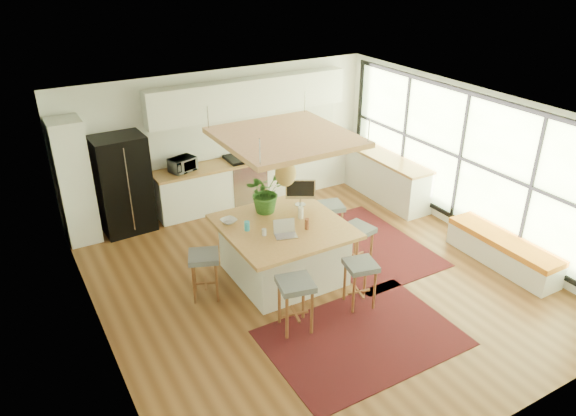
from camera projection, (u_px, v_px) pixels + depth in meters
floor at (314, 278)px, 8.67m from camera, size 7.00×7.00×0.00m
ceiling at (318, 116)px, 7.47m from camera, size 7.00×7.00×0.00m
wall_back at (222, 137)px, 10.79m from camera, size 6.50×0.00×6.50m
wall_front at (505, 336)px, 5.35m from camera, size 6.50×0.00×6.50m
wall_left at (94, 260)px, 6.62m from camera, size 0.00×7.00×7.00m
wall_right at (470, 163)px, 9.52m from camera, size 0.00×7.00×7.00m
window_wall at (470, 161)px, 9.48m from camera, size 0.10×6.20×2.60m
pantry at (74, 182)px, 9.32m from camera, size 0.55×0.60×2.25m
back_counter_base at (255, 179)px, 11.19m from camera, size 4.20×0.60×0.88m
back_counter_top at (255, 158)px, 10.98m from camera, size 4.24×0.64×0.05m
backsplash at (247, 133)px, 11.01m from camera, size 4.20×0.02×0.80m
upper_cabinets at (250, 96)px, 10.53m from camera, size 4.20×0.34×0.70m
range at (244, 179)px, 11.05m from camera, size 0.76×0.62×1.00m
right_counter_base at (381, 176)px, 11.33m from camera, size 0.60×2.50×0.88m
right_counter_top at (383, 155)px, 11.13m from camera, size 0.64×2.54×0.05m
window_bench at (502, 251)px, 8.94m from camera, size 0.52×2.00×0.50m
ceiling_panel at (286, 155)px, 7.93m from camera, size 1.86×1.86×0.80m
rug_near at (362, 338)px, 7.35m from camera, size 2.60×1.80×0.01m
rug_right at (365, 245)px, 9.59m from camera, size 1.80×2.60×0.01m
fridge at (123, 184)px, 9.76m from camera, size 0.94×0.75×1.83m
island at (283, 250)px, 8.54m from camera, size 1.85×1.85×0.93m
stool_near_left at (295, 307)px, 7.39m from camera, size 0.55×0.55×0.79m
stool_near_right at (360, 284)px, 7.89m from camera, size 0.52×0.52×0.73m
stool_right_front at (356, 250)px, 8.77m from camera, size 0.54×0.54×0.78m
stool_right_back at (329, 224)px, 9.59m from camera, size 0.53×0.53×0.74m
stool_left_side at (205, 276)px, 8.08m from camera, size 0.57×0.57×0.75m
laptop at (286, 229)px, 7.96m from camera, size 0.41×0.42×0.25m
monitor at (300, 191)px, 8.85m from camera, size 0.52×0.41×0.47m
microwave at (182, 163)px, 10.23m from camera, size 0.55×0.41×0.33m
island_plant at (265, 196)px, 8.64m from camera, size 0.88×0.91×0.55m
island_bowl at (229, 221)px, 8.38m from camera, size 0.29×0.29×0.06m
island_bottle_0 at (248, 225)px, 8.13m from camera, size 0.07×0.07×0.19m
island_bottle_1 at (265, 229)px, 8.00m from camera, size 0.07×0.07×0.19m
island_bottle_2 at (307, 223)px, 8.17m from camera, size 0.07×0.07×0.19m
island_bottle_3 at (301, 213)px, 8.49m from camera, size 0.07×0.07×0.19m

